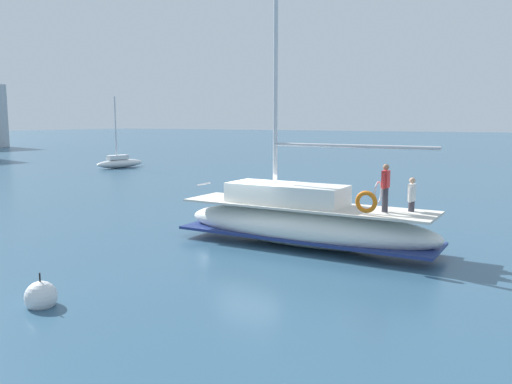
% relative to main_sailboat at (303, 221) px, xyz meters
% --- Properties ---
extents(ground_plane, '(400.00, 400.00, 0.00)m').
position_rel_main_sailboat_xyz_m(ground_plane, '(-0.18, 1.84, -0.91)').
color(ground_plane, '#2D516B').
extents(main_sailboat, '(2.49, 9.61, 12.45)m').
position_rel_main_sailboat_xyz_m(main_sailboat, '(0.00, 0.00, 0.00)').
color(main_sailboat, white).
rests_on(main_sailboat, ground).
extents(moored_cutter_right, '(5.15, 2.07, 6.65)m').
position_rel_main_sailboat_xyz_m(moored_cutter_right, '(19.50, 28.20, -0.37)').
color(moored_cutter_right, white).
rests_on(moored_cutter_right, ground).
extents(mooring_buoy, '(0.77, 0.77, 0.98)m').
position_rel_main_sailboat_xyz_m(mooring_buoy, '(-8.82, 2.79, -0.67)').
color(mooring_buoy, silver).
rests_on(mooring_buoy, ground).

